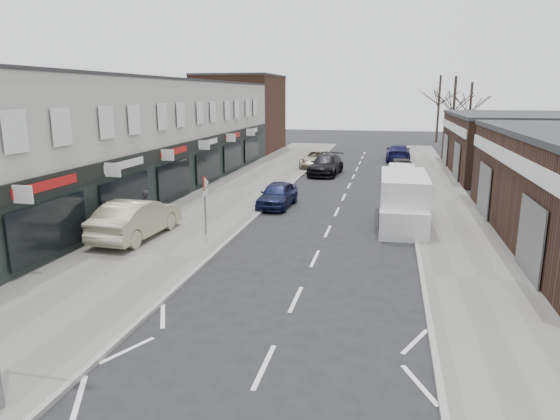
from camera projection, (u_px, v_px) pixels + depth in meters
The scene contains 19 objects.
ground at pixel (239, 420), 9.73m from camera, with size 160.00×160.00×0.00m, color black.
pavement_left at pixel (239, 192), 32.05m from camera, with size 5.50×64.00×0.12m, color slate.
pavement_right at pixel (441, 200), 29.43m from camera, with size 3.50×64.00×0.12m, color slate.
shop_terrace_left at pixel (119, 138), 30.29m from camera, with size 8.00×41.00×7.10m, color beige.
brick_block_far at pixel (240, 114), 54.43m from camera, with size 8.00×10.00×8.00m, color #492A1F.
right_unit_far at pixel (519, 146), 38.94m from camera, with size 10.00×16.00×4.50m, color #3A251A.
tree_far_a at pixel (450, 153), 53.49m from camera, with size 3.60×3.60×8.00m, color #382D26, non-canonical shape.
tree_far_b at pixel (467, 148), 58.68m from camera, with size 3.60×3.60×7.50m, color #382D26, non-canonical shape.
tree_far_c at pixel (436, 142), 65.01m from camera, with size 3.60×3.60×8.50m, color #382D26, non-canonical shape.
warning_sign at pixel (205, 188), 21.72m from camera, with size 0.12×0.80×2.70m.
white_van at pixel (403, 201), 24.16m from camera, with size 2.26×6.21×2.41m.
sedan_on_pavement at pixel (137, 218), 21.48m from camera, with size 1.79×5.13×1.69m, color #AAA288.
pedestrian at pixel (146, 210), 22.67m from camera, with size 0.68×0.45×1.87m, color black.
parked_car_left_a at pixel (277, 195), 27.90m from camera, with size 1.65×4.10×1.40m, color #121739.
parked_car_left_b at pixel (326, 165), 39.01m from camera, with size 2.16×5.31×1.54m, color black.
parked_car_left_c at pixel (317, 159), 42.65m from camera, with size 2.42×5.24×1.46m, color #B3A88F.
parked_car_right_a at pixel (402, 174), 34.31m from camera, with size 1.69×4.85×1.60m, color silver.
parked_car_right_b at pixel (401, 167), 37.57m from camera, with size 1.87×4.64×1.58m, color black.
parked_car_right_c at pixel (398, 152), 47.11m from camera, with size 2.21×5.43×1.58m, color #14143F.
Camera 1 is at (2.61, -8.17, 6.21)m, focal length 32.00 mm.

